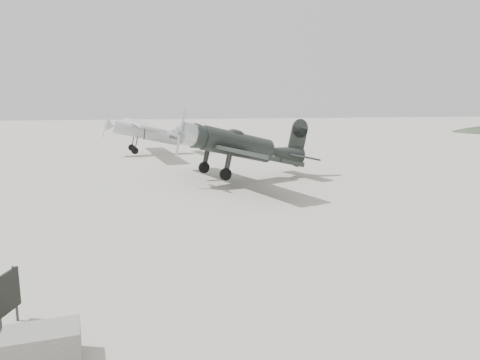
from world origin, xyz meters
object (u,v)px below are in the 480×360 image
object	(u,v)px
highwing_monoplane	(150,130)
sign_board	(7,294)
equipment_block	(42,347)
lowwing_monoplane	(243,146)

from	to	relation	value
highwing_monoplane	sign_board	bearing A→B (deg)	-104.73
highwing_monoplane	equipment_block	size ratio (longest dim) A/B	8.11
lowwing_monoplane	sign_board	world-z (taller)	lowwing_monoplane
highwing_monoplane	equipment_block	xyz separation A→B (m)	(-1.23, -33.26, -1.77)
lowwing_monoplane	equipment_block	distance (m)	20.68
lowwing_monoplane	highwing_monoplane	size ratio (longest dim) A/B	1.04
highwing_monoplane	sign_board	distance (m)	31.66
equipment_block	highwing_monoplane	bearing A→B (deg)	87.88
highwing_monoplane	equipment_block	distance (m)	33.33
equipment_block	sign_board	world-z (taller)	sign_board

